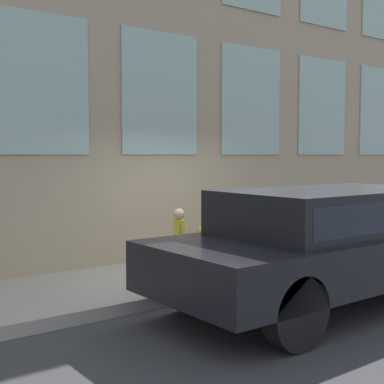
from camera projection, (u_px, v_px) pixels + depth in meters
ground_plane at (243, 292)px, 8.04m from camera, size 80.00×80.00×0.00m
sidewalk at (198, 273)px, 8.92m from camera, size 2.22×60.00×0.17m
building_facade at (156, 59)px, 9.66m from camera, size 0.33×40.00×7.55m
fire_hydrant at (205, 250)px, 8.32m from camera, size 0.37×0.48×0.80m
person at (179, 236)px, 8.12m from camera, size 0.26×0.17×1.08m
parked_truck_charcoal_near at (327, 237)px, 7.23m from camera, size 2.02×4.98×1.59m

